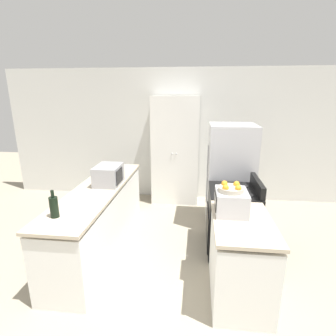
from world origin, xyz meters
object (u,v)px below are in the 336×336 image
microwave (109,175)px  fruit_bowl (231,188)px  stove (232,220)px  pantry_cabinet (175,151)px  refrigerator (230,177)px  toaster_oven (231,202)px  wine_bottle (54,207)px

microwave → fruit_bowl: (1.59, -0.77, 0.15)m
stove → fruit_bowl: bearing=-101.3°
pantry_cabinet → refrigerator: size_ratio=1.25×
toaster_oven → stove: bearing=79.5°
pantry_cabinet → microwave: bearing=-116.7°
fruit_bowl → pantry_cabinet: bearing=108.4°
stove → microwave: bearing=178.2°
toaster_oven → refrigerator: bearing=83.8°
wine_bottle → toaster_oven: 1.84m
pantry_cabinet → fruit_bowl: pantry_cabinet is taller
stove → toaster_oven: 0.90m
stove → refrigerator: (0.03, 0.76, 0.38)m
refrigerator → fruit_bowl: 1.52m
wine_bottle → toaster_oven: (1.82, 0.31, 0.01)m
pantry_cabinet → refrigerator: pantry_cabinet is taller
refrigerator → toaster_oven: (-0.16, -1.46, 0.17)m
wine_bottle → fruit_bowl: size_ratio=1.12×
pantry_cabinet → fruit_bowl: bearing=-71.6°
toaster_oven → microwave: bearing=154.9°
microwave → toaster_oven: bearing=-25.1°
stove → microwave: size_ratio=2.33×
pantry_cabinet → toaster_oven: (0.80, -2.34, -0.03)m
refrigerator → microwave: bearing=-158.0°
wine_bottle → fruit_bowl: (1.80, 0.29, 0.17)m
stove → wine_bottle: (-1.95, -1.00, 0.55)m
refrigerator → toaster_oven: bearing=-96.2°
stove → toaster_oven: toaster_oven is taller
microwave → wine_bottle: wine_bottle is taller
toaster_oven → fruit_bowl: size_ratio=1.43×
stove → toaster_oven: size_ratio=2.79×
stove → wine_bottle: bearing=-152.7°
wine_bottle → fruit_bowl: bearing=9.2°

